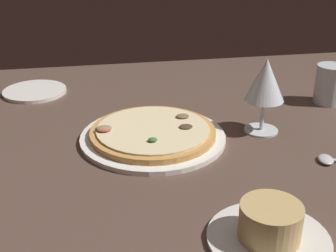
{
  "coord_description": "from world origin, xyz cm",
  "views": [
    {
      "loc": [
        18.04,
        82.15,
        45.65
      ],
      "look_at": [
        3.04,
        -0.46,
        7.0
      ],
      "focal_mm": 48.91,
      "sensor_mm": 36.0,
      "label": 1
    }
  ],
  "objects_px": {
    "wine_glass_near": "(265,82)",
    "water_glass": "(329,86)",
    "side_plate": "(35,91)",
    "spoon": "(331,160)",
    "pizza_main": "(153,134)",
    "ramekin_on_saucer": "(270,229)"
  },
  "relations": [
    {
      "from": "pizza_main",
      "to": "side_plate",
      "type": "distance_m",
      "value": 0.41
    },
    {
      "from": "wine_glass_near",
      "to": "spoon",
      "type": "xyz_separation_m",
      "value": [
        -0.08,
        0.15,
        -0.11
      ]
    },
    {
      "from": "wine_glass_near",
      "to": "water_glass",
      "type": "height_order",
      "value": "wine_glass_near"
    },
    {
      "from": "pizza_main",
      "to": "ramekin_on_saucer",
      "type": "height_order",
      "value": "ramekin_on_saucer"
    },
    {
      "from": "spoon",
      "to": "pizza_main",
      "type": "bearing_deg",
      "value": -25.99
    },
    {
      "from": "water_glass",
      "to": "spoon",
      "type": "bearing_deg",
      "value": 63.51
    },
    {
      "from": "water_glass",
      "to": "side_plate",
      "type": "distance_m",
      "value": 0.74
    },
    {
      "from": "ramekin_on_saucer",
      "to": "side_plate",
      "type": "height_order",
      "value": "ramekin_on_saucer"
    },
    {
      "from": "pizza_main",
      "to": "side_plate",
      "type": "relative_size",
      "value": 1.85
    },
    {
      "from": "ramekin_on_saucer",
      "to": "spoon",
      "type": "relative_size",
      "value": 1.81
    },
    {
      "from": "wine_glass_near",
      "to": "spoon",
      "type": "height_order",
      "value": "wine_glass_near"
    },
    {
      "from": "ramekin_on_saucer",
      "to": "spoon",
      "type": "bearing_deg",
      "value": -135.73
    },
    {
      "from": "wine_glass_near",
      "to": "side_plate",
      "type": "bearing_deg",
      "value": -33.28
    },
    {
      "from": "side_plate",
      "to": "water_glass",
      "type": "bearing_deg",
      "value": 164.52
    },
    {
      "from": "side_plate",
      "to": "spoon",
      "type": "height_order",
      "value": "spoon"
    },
    {
      "from": "water_glass",
      "to": "wine_glass_near",
      "type": "bearing_deg",
      "value": 30.05
    },
    {
      "from": "side_plate",
      "to": "spoon",
      "type": "relative_size",
      "value": 1.67
    },
    {
      "from": "ramekin_on_saucer",
      "to": "water_glass",
      "type": "height_order",
      "value": "water_glass"
    },
    {
      "from": "side_plate",
      "to": "spoon",
      "type": "bearing_deg",
      "value": 140.33
    },
    {
      "from": "spoon",
      "to": "water_glass",
      "type": "bearing_deg",
      "value": -116.49
    },
    {
      "from": "pizza_main",
      "to": "ramekin_on_saucer",
      "type": "distance_m",
      "value": 0.37
    },
    {
      "from": "side_plate",
      "to": "wine_glass_near",
      "type": "bearing_deg",
      "value": 146.72
    }
  ]
}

